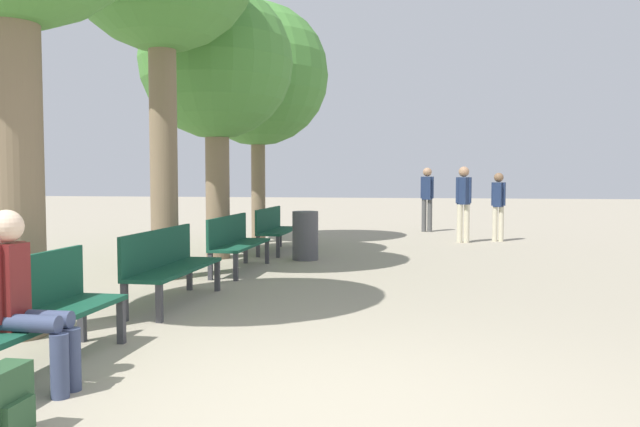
# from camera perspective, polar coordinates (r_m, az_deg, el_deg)

# --- Properties ---
(ground_plane) EXTENTS (80.00, 80.00, 0.00)m
(ground_plane) POSITION_cam_1_polar(r_m,az_deg,el_deg) (4.07, -0.99, -17.47)
(ground_plane) COLOR gray
(bench_row_0) EXTENTS (0.46, 1.84, 0.85)m
(bench_row_0) POSITION_cam_1_polar(r_m,az_deg,el_deg) (5.10, -25.15, -7.76)
(bench_row_0) COLOR #144733
(bench_row_0) RESTS_ON ground_plane
(bench_row_1) EXTENTS (0.46, 1.84, 0.85)m
(bench_row_1) POSITION_cam_1_polar(r_m,az_deg,el_deg) (7.30, -13.71, -4.26)
(bench_row_1) COLOR #144733
(bench_row_1) RESTS_ON ground_plane
(bench_row_2) EXTENTS (0.46, 1.84, 0.85)m
(bench_row_2) POSITION_cam_1_polar(r_m,az_deg,el_deg) (9.67, -7.76, -2.35)
(bench_row_2) COLOR #144733
(bench_row_2) RESTS_ON ground_plane
(bench_row_3) EXTENTS (0.46, 1.84, 0.85)m
(bench_row_3) POSITION_cam_1_polar(r_m,az_deg,el_deg) (12.11, -4.19, -1.18)
(bench_row_3) COLOR #144733
(bench_row_3) RESTS_ON ground_plane
(tree_row_2) EXTENTS (2.69, 2.69, 4.81)m
(tree_row_2) POSITION_cam_1_polar(r_m,az_deg,el_deg) (11.38, -9.45, 13.25)
(tree_row_2) COLOR #7A664C
(tree_row_2) RESTS_ON ground_plane
(tree_row_3) EXTENTS (3.10, 3.10, 5.24)m
(tree_row_3) POSITION_cam_1_polar(r_m,az_deg,el_deg) (14.01, -5.72, 12.46)
(tree_row_3) COLOR #7A664C
(tree_row_3) RESTS_ON ground_plane
(person_seated) EXTENTS (0.58, 0.33, 1.23)m
(person_seated) POSITION_cam_1_polar(r_m,az_deg,el_deg) (4.64, -25.47, -6.82)
(person_seated) COLOR #384260
(person_seated) RESTS_ON ground_plane
(backpack) EXTENTS (0.21, 0.33, 0.42)m
(backpack) POSITION_cam_1_polar(r_m,az_deg,el_deg) (3.94, -27.05, -15.39)
(backpack) COLOR #284C2D
(backpack) RESTS_ON ground_plane
(pedestrian_near) EXTENTS (0.34, 0.26, 1.70)m
(pedestrian_near) POSITION_cam_1_polar(r_m,az_deg,el_deg) (16.72, 9.77, 1.67)
(pedestrian_near) COLOR #4C4C4C
(pedestrian_near) RESTS_ON ground_plane
(pedestrian_mid) EXTENTS (0.31, 0.27, 1.55)m
(pedestrian_mid) POSITION_cam_1_polar(r_m,az_deg,el_deg) (14.56, 15.99, 1.01)
(pedestrian_mid) COLOR beige
(pedestrian_mid) RESTS_ON ground_plane
(pedestrian_far) EXTENTS (0.34, 0.29, 1.68)m
(pedestrian_far) POSITION_cam_1_polar(r_m,az_deg,el_deg) (14.08, 12.99, 1.29)
(pedestrian_far) COLOR beige
(pedestrian_far) RESTS_ON ground_plane
(trash_bin) EXTENTS (0.45, 0.45, 0.85)m
(trash_bin) POSITION_cam_1_polar(r_m,az_deg,el_deg) (10.89, -1.35, -2.03)
(trash_bin) COLOR #4C4C51
(trash_bin) RESTS_ON ground_plane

